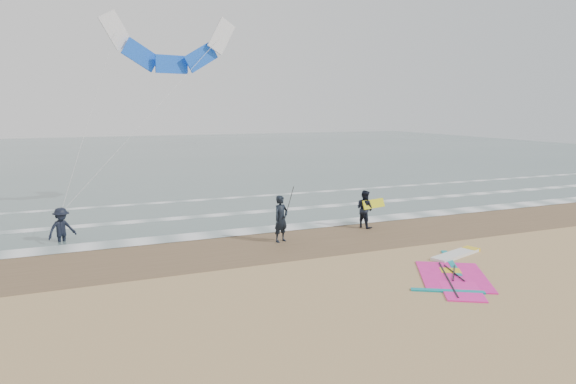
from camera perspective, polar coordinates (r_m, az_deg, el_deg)
name	(u,v)px	position (r m, az deg, el deg)	size (l,w,h in m)	color
ground	(389,287)	(15.92, 11.17, -10.30)	(120.00, 120.00, 0.00)	tan
sea_water	(154,154)	(61.22, -14.65, 4.10)	(120.00, 80.00, 0.02)	#47605E
wet_sand_band	(306,240)	(20.94, 1.99, -5.32)	(120.00, 5.00, 0.01)	brown
foam_waterline	(268,218)	(24.92, -2.27, -2.87)	(120.00, 9.15, 0.02)	white
windsurf_rig	(455,270)	(17.93, 18.11, -8.23)	(4.93, 4.67, 0.12)	white
person_standing	(281,219)	(20.42, -0.78, -2.99)	(0.68, 0.45, 1.88)	black
person_walking	(365,209)	(23.11, 8.51, -1.88)	(0.82, 0.64, 1.69)	black
person_wading	(61,221)	(22.23, -23.90, -2.95)	(1.14, 0.65, 1.76)	black
held_pole	(288,207)	(20.44, -0.01, -1.72)	(0.17, 0.86, 1.82)	black
carried_kiteboard	(374,204)	(23.19, 9.50, -1.30)	(1.30, 0.51, 0.39)	yellow
surf_kite	(171,49)	(27.22, -12.89, 15.22)	(8.86, 5.17, 8.75)	white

